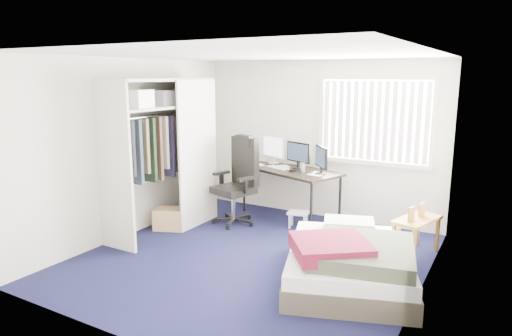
{
  "coord_description": "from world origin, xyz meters",
  "views": [
    {
      "loc": [
        2.73,
        -4.66,
        2.27
      ],
      "look_at": [
        -0.18,
        0.4,
        1.07
      ],
      "focal_mm": 32.0,
      "sensor_mm": 36.0,
      "label": 1
    }
  ],
  "objects_px": {
    "bed": "(350,260)",
    "office_chair": "(238,190)",
    "desk": "(291,167)",
    "nightstand": "(417,223)"
  },
  "relations": [
    {
      "from": "bed",
      "to": "office_chair",
      "type": "bearing_deg",
      "value": 151.5
    },
    {
      "from": "desk",
      "to": "office_chair",
      "type": "relative_size",
      "value": 1.32
    },
    {
      "from": "desk",
      "to": "nightstand",
      "type": "relative_size",
      "value": 2.3
    },
    {
      "from": "desk",
      "to": "bed",
      "type": "bearing_deg",
      "value": -48.71
    },
    {
      "from": "nightstand",
      "to": "bed",
      "type": "distance_m",
      "value": 1.3
    },
    {
      "from": "office_chair",
      "to": "nightstand",
      "type": "height_order",
      "value": "office_chair"
    },
    {
      "from": "office_chair",
      "to": "bed",
      "type": "xyz_separation_m",
      "value": [
        2.21,
        -1.2,
        -0.26
      ]
    },
    {
      "from": "desk",
      "to": "office_chair",
      "type": "height_order",
      "value": "office_chair"
    },
    {
      "from": "office_chair",
      "to": "bed",
      "type": "distance_m",
      "value": 2.53
    },
    {
      "from": "desk",
      "to": "bed",
      "type": "relative_size",
      "value": 0.86
    }
  ]
}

